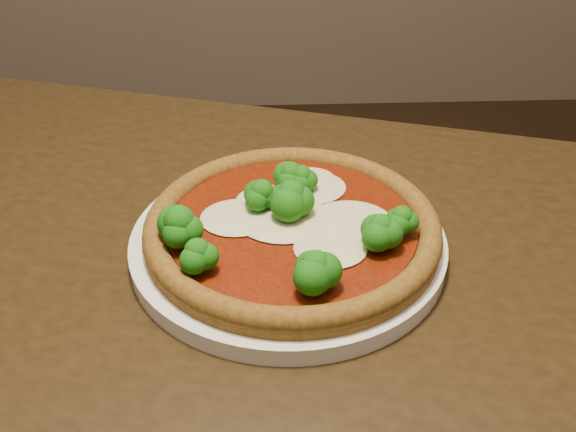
{
  "coord_description": "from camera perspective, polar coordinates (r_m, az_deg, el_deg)",
  "views": [
    {
      "loc": [
        0.05,
        -0.46,
        1.14
      ],
      "look_at": [
        0.07,
        0.04,
        0.79
      ],
      "focal_mm": 40.0,
      "sensor_mm": 36.0,
      "label": 1
    }
  ],
  "objects": [
    {
      "name": "dining_table",
      "position": [
        0.65,
        -3.58,
        -14.56
      ],
      "size": [
        1.27,
        1.07,
        0.75
      ],
      "rotation": [
        0.0,
        0.0,
        -0.3
      ],
      "color": "black",
      "rests_on": "floor"
    },
    {
      "name": "pizza",
      "position": [
        0.61,
        0.3,
        -0.71
      ],
      "size": [
        0.29,
        0.29,
        0.06
      ],
      "rotation": [
        0.0,
        0.0,
        -0.32
      ],
      "color": "brown",
      "rests_on": "plate"
    },
    {
      "name": "plate",
      "position": [
        0.63,
        -0.0,
        -2.32
      ],
      "size": [
        0.31,
        0.31,
        0.02
      ],
      "primitive_type": "cylinder",
      "color": "white",
      "rests_on": "dining_table"
    }
  ]
}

